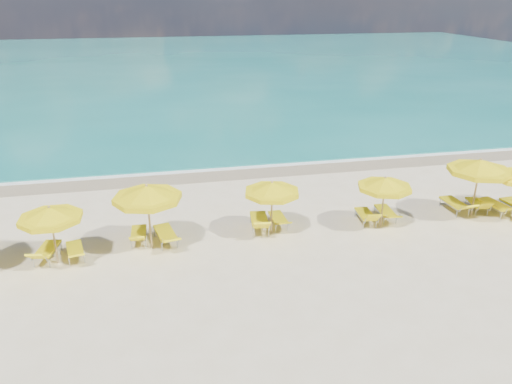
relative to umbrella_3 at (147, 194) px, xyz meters
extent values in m
plane|color=beige|center=(4.17, 0.04, -2.09)|extent=(120.00, 120.00, 0.00)
cube|color=#14736D|center=(4.17, 48.04, -2.09)|extent=(120.00, 80.00, 0.30)
cube|color=tan|center=(4.17, 7.44, -2.09)|extent=(120.00, 2.60, 0.01)
cube|color=white|center=(4.17, 8.24, -2.09)|extent=(120.00, 1.20, 0.03)
cube|color=white|center=(-1.83, 17.04, -2.09)|extent=(14.00, 0.36, 0.05)
cube|color=white|center=(12.17, 24.04, -2.09)|extent=(18.00, 0.30, 0.05)
cylinder|color=tan|center=(-3.13, -0.46, -1.07)|extent=(0.06, 0.06, 2.03)
cone|color=yellow|center=(-3.13, -0.46, -0.22)|extent=(2.69, 2.69, 0.41)
cylinder|color=yellow|center=(-3.13, -0.46, -0.42)|extent=(2.71, 2.71, 0.16)
sphere|color=tan|center=(-3.13, -0.46, -0.01)|extent=(0.09, 0.09, 0.09)
cylinder|color=tan|center=(0.00, 0.00, -0.92)|extent=(0.07, 0.07, 2.35)
cone|color=yellow|center=(0.00, 0.00, 0.07)|extent=(2.69, 2.69, 0.47)
cylinder|color=yellow|center=(0.00, 0.00, -0.16)|extent=(2.71, 2.71, 0.19)
sphere|color=tan|center=(0.00, 0.00, 0.31)|extent=(0.10, 0.10, 0.10)
cylinder|color=tan|center=(4.49, 0.23, -1.07)|extent=(0.06, 0.06, 2.03)
cone|color=yellow|center=(4.49, 0.23, -0.22)|extent=(2.38, 2.38, 0.41)
cylinder|color=yellow|center=(4.49, 0.23, -0.42)|extent=(2.40, 2.40, 0.16)
sphere|color=tan|center=(4.49, 0.23, -0.01)|extent=(0.09, 0.09, 0.09)
cylinder|color=tan|center=(8.82, -0.11, -1.08)|extent=(0.06, 0.06, 2.01)
cone|color=yellow|center=(8.82, -0.11, -0.24)|extent=(2.22, 2.22, 0.40)
cylinder|color=yellow|center=(8.82, -0.11, -0.43)|extent=(2.24, 2.24, 0.16)
sphere|color=tan|center=(8.82, -0.11, -0.03)|extent=(0.09, 0.09, 0.09)
cylinder|color=tan|center=(12.90, 0.06, -0.89)|extent=(0.07, 0.07, 2.39)
cone|color=yellow|center=(12.90, 0.06, 0.11)|extent=(2.64, 2.64, 0.48)
cylinder|color=yellow|center=(12.90, 0.06, -0.12)|extent=(2.66, 2.66, 0.19)
sphere|color=tan|center=(12.90, 0.06, 0.36)|extent=(0.11, 0.11, 0.11)
cube|color=#FCEA0F|center=(-3.49, -0.05, -1.73)|extent=(0.79, 1.34, 0.08)
cube|color=#FCEA0F|center=(-3.66, -0.89, -1.54)|extent=(0.65, 0.61, 0.42)
cube|color=#FCEA0F|center=(-2.60, -0.15, -1.76)|extent=(0.73, 1.23, 0.07)
cube|color=#FCEA0F|center=(-2.43, -0.94, -1.63)|extent=(0.61, 0.61, 0.31)
cube|color=#FCEA0F|center=(-0.44, 0.62, -1.74)|extent=(0.57, 1.21, 0.07)
cube|color=#FCEA0F|center=(-0.47, -0.20, -1.58)|extent=(0.55, 0.52, 0.38)
cube|color=#FCEA0F|center=(0.51, 0.37, -1.70)|extent=(0.84, 1.43, 0.08)
cube|color=#FCEA0F|center=(0.69, -0.57, -1.57)|extent=(0.70, 0.72, 0.33)
cube|color=#FCEA0F|center=(4.11, 0.68, -1.68)|extent=(0.79, 1.47, 0.09)
cube|color=#FCEA0F|center=(4.00, -0.27, -1.47)|extent=(0.69, 0.64, 0.48)
cube|color=#FCEA0F|center=(4.91, 0.88, -1.75)|extent=(0.54, 1.17, 0.07)
cube|color=#FCEA0F|center=(4.92, 0.05, -1.63)|extent=(0.53, 0.54, 0.29)
cube|color=#FCEA0F|center=(8.38, 0.43, -1.74)|extent=(0.67, 1.27, 0.08)
cube|color=#FCEA0F|center=(8.30, -0.39, -1.53)|extent=(0.59, 0.52, 0.46)
cube|color=#FCEA0F|center=(9.31, 0.57, -1.74)|extent=(0.65, 1.25, 0.07)
cube|color=#FCEA0F|center=(9.22, -0.28, -1.63)|extent=(0.59, 0.60, 0.29)
cube|color=#FCEA0F|center=(12.46, 0.68, -1.71)|extent=(0.62, 1.34, 0.08)
cube|color=#FCEA0F|center=(12.48, -0.24, -1.54)|extent=(0.60, 0.58, 0.40)
cube|color=#FCEA0F|center=(13.43, 0.55, -1.76)|extent=(0.73, 1.23, 0.07)
cube|color=#FCEA0F|center=(13.28, -0.20, -1.56)|extent=(0.59, 0.52, 0.44)
cube|color=#FCEA0F|center=(13.99, 0.17, -1.69)|extent=(0.82, 1.44, 0.08)
camera|label=1|loc=(0.39, -16.35, 6.50)|focal=35.00mm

